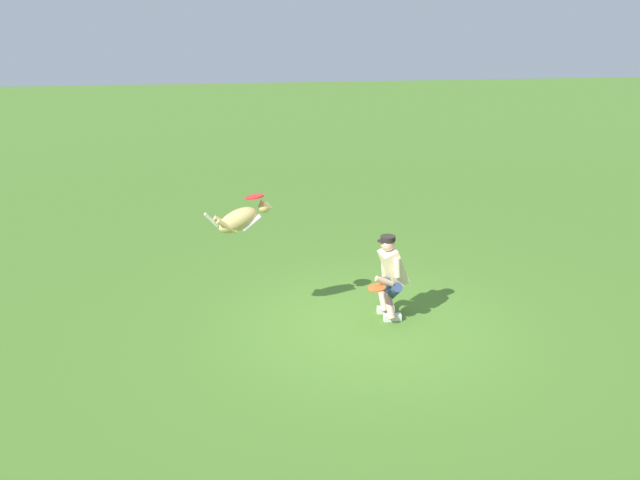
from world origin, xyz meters
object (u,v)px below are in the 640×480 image
person (391,274)px  dog (241,219)px  frisbee_flying (255,197)px  frisbee_held (377,288)px

person → dog: bearing=-10.9°
dog → frisbee_flying: frisbee_flying is taller
frisbee_flying → frisbee_held: frisbee_flying is taller
frisbee_flying → frisbee_held: 2.18m
frisbee_flying → person: bearing=175.3°
person → frisbee_flying: 2.31m
frisbee_held → person: bearing=-133.3°
person → frisbee_held: size_ratio=5.02×
dog → frisbee_held: bearing=-26.8°
dog → frisbee_held: (-1.90, 0.38, -1.00)m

